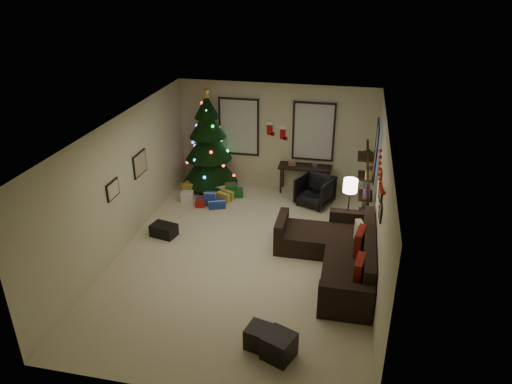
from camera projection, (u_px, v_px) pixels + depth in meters
floor at (245, 256)px, 9.63m from camera, size 7.00×7.00×0.00m
ceiling at (243, 127)px, 8.47m from camera, size 7.00×7.00×0.00m
wall_back at (276, 136)px, 12.14m from camera, size 5.00×0.00×5.00m
wall_front at (180, 316)px, 5.96m from camera, size 5.00×0.00×5.00m
wall_left at (122, 184)px, 9.52m from camera, size 0.00×7.00×7.00m
wall_right at (380, 208)px, 8.59m from camera, size 0.00×7.00×7.00m
window_back_left at (239, 127)px, 12.21m from camera, size 1.05×0.06×1.50m
window_back_right at (314, 132)px, 11.85m from camera, size 1.05×0.06×1.50m
window_right_wall at (377, 151)px, 10.78m from camera, size 0.06×0.90×1.30m
christmas_tree at (209, 147)px, 12.17m from camera, size 1.43×1.43×2.66m
presents at (214, 195)px, 11.91m from camera, size 1.50×1.02×0.30m
sofa at (338, 255)px, 9.15m from camera, size 1.93×2.79×0.88m
pillow_red_a at (359, 271)px, 8.06m from camera, size 0.19×0.50×0.48m
pillow_red_b at (360, 242)px, 8.90m from camera, size 0.22×0.52×0.50m
pillow_cream at (360, 233)px, 9.19m from camera, size 0.23×0.44×0.42m
ottoman_near at (259, 337)px, 7.29m from camera, size 0.45×0.45×0.35m
ottoman_far at (279, 346)px, 7.08m from camera, size 0.55×0.55×0.40m
desk at (305, 169)px, 12.05m from camera, size 1.32×0.47×0.71m
desk_chair at (315, 191)px, 11.54m from camera, size 0.91×0.89×0.72m
bookshelf at (367, 190)px, 10.17m from camera, size 0.30×0.58×1.99m
potted_plant at (371, 152)px, 9.85m from camera, size 0.51×0.47×0.47m
floor_lamp at (350, 190)px, 9.76m from camera, size 0.29×0.29×1.37m
art_map at (140, 164)px, 10.21m from camera, size 0.04×0.60×0.50m
art_abstract at (113, 190)px, 9.13m from camera, size 0.04×0.45×0.35m
gallery at (380, 199)px, 8.43m from camera, size 0.03×1.25×0.54m
garland at (381, 175)px, 8.32m from camera, size 0.08×1.90×0.30m
stocking_left at (270, 128)px, 12.04m from camera, size 0.20×0.05×0.36m
stocking_right at (283, 133)px, 12.05m from camera, size 0.20×0.05×0.36m
storage_bin at (164, 230)px, 10.29m from camera, size 0.59×0.46×0.26m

